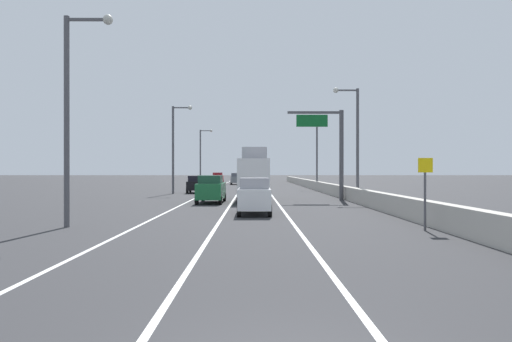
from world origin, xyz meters
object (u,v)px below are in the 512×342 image
lamp_post_left_mid (176,143)px  lamp_post_left_near (73,104)px  overhead_sign_gantry (333,143)px  box_truck (254,176)px  lamp_post_right_second (354,135)px  speed_advisory_sign (425,188)px  car_yellow_0 (251,177)px  lamp_post_left_far (202,153)px  car_red_4 (218,178)px  car_gray_1 (236,179)px  car_black_5 (196,184)px  car_green_3 (211,189)px  lamp_post_right_third (315,149)px  car_white_2 (254,196)px

lamp_post_left_mid → lamp_post_left_near: bearing=-89.5°
overhead_sign_gantry → box_truck: (-6.53, -0.44, -2.68)m
lamp_post_right_second → speed_advisory_sign: bearing=-93.8°
lamp_post_left_mid → car_yellow_0: 49.27m
lamp_post_left_far → car_yellow_0: bearing=67.6°
lamp_post_right_second → car_yellow_0: size_ratio=2.02×
lamp_post_left_far → car_red_4: bearing=73.4°
car_gray_1 → car_red_4: car_red_4 is taller
lamp_post_left_near → car_black_5: 30.76m
car_green_3 → car_red_4: car_green_3 is taller
car_green_3 → box_truck: box_truck is taller
lamp_post_right_third → car_gray_1: 21.94m
lamp_post_left_far → car_white_2: (8.57, -51.53, -4.36)m
lamp_post_left_far → car_green_3: lamp_post_left_far is taller
car_yellow_0 → speed_advisory_sign: bearing=-84.6°
car_black_5 → car_yellow_0: bearing=82.9°
speed_advisory_sign → box_truck: 20.41m
speed_advisory_sign → lamp_post_right_second: lamp_post_right_second is taller
lamp_post_right_second → lamp_post_left_near: size_ratio=1.00×
speed_advisory_sign → car_green_3: bearing=122.3°
car_gray_1 → lamp_post_left_far: bearing=-153.6°
lamp_post_left_mid → car_black_5: size_ratio=2.27×
lamp_post_right_third → car_yellow_0: size_ratio=2.02×
car_red_4 → car_black_5: 34.05m
lamp_post_left_near → lamp_post_right_second: bearing=47.8°
box_truck → car_yellow_0: bearing=90.4°
lamp_post_left_mid → box_truck: 13.99m
car_yellow_0 → car_red_4: size_ratio=1.03×
car_red_4 → lamp_post_left_mid: bearing=-92.8°
lamp_post_right_second → car_yellow_0: bearing=98.4°
overhead_sign_gantry → car_yellow_0: overhead_sign_gantry is taller
lamp_post_right_third → lamp_post_left_mid: 21.04m
lamp_post_right_third → car_green_3: bearing=-113.1°
lamp_post_left_near → box_truck: bearing=66.0°
car_yellow_0 → car_green_3: (-2.83, -62.21, 0.01)m
lamp_post_right_third → lamp_post_left_far: size_ratio=1.00×
overhead_sign_gantry → lamp_post_left_near: lamp_post_left_near is taller
overhead_sign_gantry → car_gray_1: overhead_sign_gantry is taller
car_yellow_0 → car_green_3: car_green_3 is taller
car_yellow_0 → lamp_post_left_mid: bearing=-99.1°
lamp_post_left_far → car_green_3: size_ratio=1.98×
lamp_post_left_mid → car_green_3: 15.25m
car_white_2 → lamp_post_left_far: bearing=99.4°
lamp_post_right_second → lamp_post_right_third: bearing=90.1°
box_truck → overhead_sign_gantry: bearing=3.9°
lamp_post_left_far → car_yellow_0: (8.16, 19.78, -4.34)m
lamp_post_left_mid → car_red_4: size_ratio=2.08×
lamp_post_left_near → car_black_5: bearing=86.8°
car_gray_1 → car_white_2: 54.39m
lamp_post_left_mid → box_truck: bearing=-52.6°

